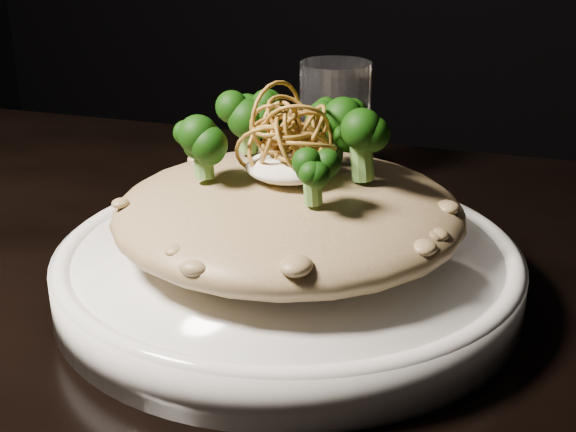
% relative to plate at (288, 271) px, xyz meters
% --- Properties ---
extents(plate, '(0.30, 0.30, 0.03)m').
position_rel_plate_xyz_m(plate, '(0.00, 0.00, 0.00)').
color(plate, white).
rests_on(plate, table).
extents(risotto, '(0.23, 0.23, 0.05)m').
position_rel_plate_xyz_m(risotto, '(-0.00, 0.00, 0.04)').
color(risotto, brown).
rests_on(risotto, plate).
extents(broccoli, '(0.15, 0.15, 0.05)m').
position_rel_plate_xyz_m(broccoli, '(-0.00, 0.00, 0.09)').
color(broccoli, black).
rests_on(broccoli, risotto).
extents(cheese, '(0.06, 0.06, 0.02)m').
position_rel_plate_xyz_m(cheese, '(0.00, -0.00, 0.07)').
color(cheese, white).
rests_on(cheese, risotto).
extents(shallots, '(0.06, 0.06, 0.04)m').
position_rel_plate_xyz_m(shallots, '(-0.00, 0.00, 0.10)').
color(shallots, brown).
rests_on(shallots, cheese).
extents(drinking_glass, '(0.08, 0.08, 0.11)m').
position_rel_plate_xyz_m(drinking_glass, '(-0.03, 0.22, 0.04)').
color(drinking_glass, white).
rests_on(drinking_glass, table).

